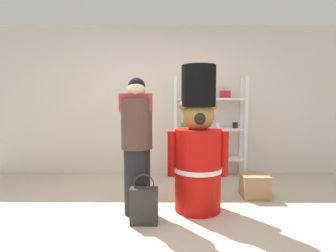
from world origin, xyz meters
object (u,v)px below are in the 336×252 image
shopping_bag (144,205)px  display_crate (254,186)px  teddy_bear_guard (198,148)px  person_shopper (137,145)px  merchandise_shelf (209,126)px

shopping_bag → display_crate: bearing=29.8°
teddy_bear_guard → shopping_bag: bearing=-147.6°
person_shopper → teddy_bear_guard: bearing=8.8°
teddy_bear_guard → display_crate: size_ratio=4.73×
display_crate → person_shopper: bearing=-160.5°
person_shopper → display_crate: bearing=19.5°
person_shopper → merchandise_shelf: bearing=56.8°
merchandise_shelf → teddy_bear_guard: (-0.34, -1.48, -0.14)m
shopping_bag → merchandise_shelf: bearing=63.2°
person_shopper → display_crate: 1.72m
merchandise_shelf → display_crate: (0.46, -1.06, -0.72)m
shopping_bag → teddy_bear_guard: bearing=32.4°
merchandise_shelf → display_crate: size_ratio=4.78×
teddy_bear_guard → display_crate: bearing=27.8°
merchandise_shelf → shopping_bag: 2.19m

